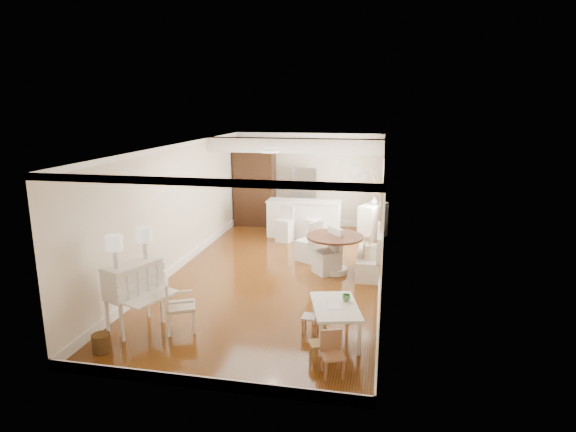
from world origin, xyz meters
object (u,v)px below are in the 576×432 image
(kids_chair_b, at_px, (311,316))
(bar_stool_left, at_px, (285,224))
(dining_table, at_px, (335,254))
(kids_chair_a, at_px, (319,343))
(pantry_cabinet, at_px, (255,188))
(fridge, at_px, (316,198))
(gustavian_armchair, at_px, (181,305))
(slip_chair_far, at_px, (309,240))
(kids_table, at_px, (335,322))
(wicker_basket, at_px, (101,343))
(bar_stool_right, at_px, (314,224))
(slip_chair_near, at_px, (327,251))
(kids_chair_c, at_px, (333,355))
(sideboard, at_px, (373,221))
(breakfast_counter, at_px, (304,219))
(secretary_bureau, at_px, (134,296))

(kids_chair_b, xyz_separation_m, bar_stool_left, (-1.49, 5.13, 0.20))
(dining_table, bearing_deg, kids_chair_a, -87.56)
(kids_chair_a, relative_size, pantry_cabinet, 0.24)
(fridge, bearing_deg, gustavian_armchair, -99.92)
(slip_chair_far, distance_m, bar_stool_left, 1.71)
(kids_table, height_order, bar_stool_left, bar_stool_left)
(wicker_basket, distance_m, fridge, 8.32)
(bar_stool_right, xyz_separation_m, pantry_cabinet, (-2.04, 1.40, 0.68))
(gustavian_armchair, height_order, slip_chair_far, slip_chair_far)
(kids_table, height_order, slip_chair_near, slip_chair_near)
(bar_stool_left, bearing_deg, gustavian_armchair, -81.19)
(kids_chair_c, xyz_separation_m, sideboard, (0.35, 7.13, 0.17))
(slip_chair_far, height_order, fridge, fridge)
(slip_chair_near, bearing_deg, kids_table, -30.26)
(gustavian_armchair, relative_size, pantry_cabinet, 0.38)
(dining_table, relative_size, slip_chair_far, 1.26)
(dining_table, relative_size, breakfast_counter, 0.61)
(kids_chair_c, relative_size, fridge, 0.35)
(kids_chair_b, distance_m, fridge, 6.86)
(wicker_basket, xyz_separation_m, fridge, (2.14, 8.01, 0.76))
(gustavian_armchair, distance_m, kids_chair_b, 2.13)
(kids_table, distance_m, fridge, 7.06)
(kids_chair_b, bearing_deg, slip_chair_near, -175.31)
(pantry_cabinet, height_order, sideboard, pantry_cabinet)
(kids_chair_c, distance_m, pantry_cabinet, 8.69)
(fridge, bearing_deg, slip_chair_near, -78.62)
(kids_chair_b, distance_m, pantry_cabinet, 7.39)
(kids_chair_a, relative_size, sideboard, 0.54)
(secretary_bureau, relative_size, gustavian_armchair, 1.33)
(kids_chair_b, xyz_separation_m, dining_table, (0.09, 2.92, 0.14))
(pantry_cabinet, bearing_deg, bar_stool_left, -52.71)
(bar_stool_left, height_order, bar_stool_right, bar_stool_left)
(gustavian_armchair, height_order, breakfast_counter, breakfast_counter)
(slip_chair_near, bearing_deg, breakfast_counter, 159.66)
(kids_table, bearing_deg, pantry_cabinet, 114.52)
(kids_chair_c, relative_size, slip_chair_near, 0.63)
(secretary_bureau, bearing_deg, pantry_cabinet, 111.74)
(secretary_bureau, height_order, gustavian_armchair, secretary_bureau)
(kids_chair_b, relative_size, pantry_cabinet, 0.25)
(secretary_bureau, relative_size, breakfast_counter, 0.56)
(breakfast_counter, distance_m, sideboard, 1.91)
(secretary_bureau, xyz_separation_m, slip_chair_far, (2.26, 4.10, -0.08))
(slip_chair_near, distance_m, bar_stool_left, 2.67)
(wicker_basket, distance_m, breakfast_counter, 7.23)
(kids_chair_b, relative_size, slip_chair_far, 0.57)
(gustavian_armchair, relative_size, fridge, 0.48)
(sideboard, bearing_deg, kids_chair_a, -70.75)
(kids_table, xyz_separation_m, kids_chair_a, (-0.16, -0.69, -0.02))
(kids_chair_a, bearing_deg, slip_chair_near, 163.61)
(secretary_bureau, height_order, slip_chair_near, secretary_bureau)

